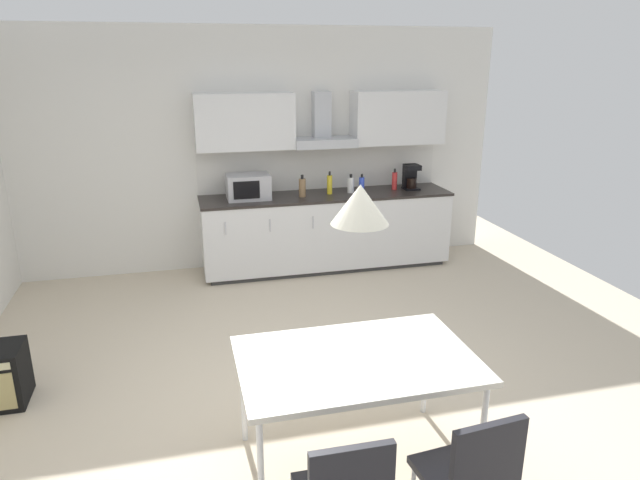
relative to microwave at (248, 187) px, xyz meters
name	(u,v)px	position (x,y,z in m)	size (l,w,h in m)	color
ground_plane	(299,396)	(0.01, -2.63, -1.05)	(7.69, 8.86, 0.02)	beige
wall_back	(243,151)	(0.01, 0.38, 0.35)	(6.15, 0.10, 2.77)	silver
kitchen_counter	(326,231)	(0.91, 0.00, -0.58)	(2.94, 0.68, 0.90)	#333333
backsplash_tile	(320,168)	(0.91, 0.31, 0.12)	(2.92, 0.02, 0.51)	silver
upper_wall_cabinets	(323,121)	(0.91, 0.16, 0.69)	(2.92, 0.40, 0.62)	silver
microwave	(248,187)	(0.00, 0.00, 0.00)	(0.48, 0.35, 0.28)	#ADADB2
coffee_maker	(411,177)	(1.97, 0.03, 0.01)	(0.18, 0.19, 0.30)	black
bottle_yellow	(330,184)	(0.95, 0.01, -0.03)	(0.06, 0.06, 0.27)	yellow
bottle_blue	(362,185)	(1.33, -0.02, -0.04)	(0.06, 0.06, 0.22)	blue
bottle_brown	(302,187)	(0.61, -0.05, -0.03)	(0.08, 0.08, 0.25)	brown
bottle_red	(395,181)	(1.77, 0.05, -0.03)	(0.06, 0.06, 0.25)	red
bottle_white	(351,185)	(1.21, 0.02, -0.05)	(0.08, 0.08, 0.22)	white
dining_table	(357,364)	(0.19, -3.45, -0.34)	(1.40, 0.90, 0.74)	silver
chair_near_right	(473,472)	(0.51, -4.28, -0.50)	(0.44, 0.44, 0.87)	black
pendant_lamp	(360,204)	(0.19, -3.45, 0.63)	(0.32, 0.32, 0.22)	silver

